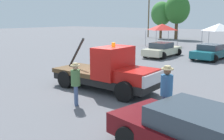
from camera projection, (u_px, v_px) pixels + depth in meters
ground_plane at (104, 89)px, 12.52m from camera, size 160.00×160.00×0.00m
tow_truck at (109, 72)px, 12.13m from camera, size 5.61×2.28×2.51m
foreground_car at (206, 138)px, 5.98m from camera, size 5.46×3.10×1.34m
person_near_truck at (167, 89)px, 8.49m from camera, size 0.43×0.43×1.93m
person_at_hood at (76, 80)px, 10.06m from camera, size 0.39×0.39×1.75m
parked_car_cream at (162, 50)px, 23.27m from camera, size 2.53×4.81×1.34m
parked_car_teal at (211, 52)px, 21.66m from camera, size 2.86×4.76×1.34m
canopy_tent_red at (162, 27)px, 32.25m from camera, size 3.18×3.18×2.87m
canopy_tent_white at (219, 27)px, 28.14m from camera, size 2.95×2.95×2.99m
tree_center at (161, 14)px, 44.65m from camera, size 3.66×3.66×6.53m
tree_right at (177, 9)px, 42.53m from camera, size 4.23×4.23×7.55m
utility_pole at (149, 9)px, 47.73m from camera, size 2.20×0.24×10.11m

